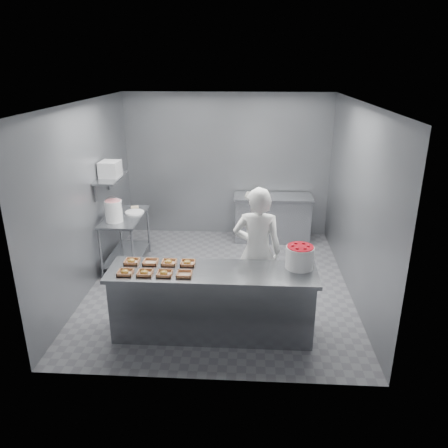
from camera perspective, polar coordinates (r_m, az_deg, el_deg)
The scene contains 24 objects.
floor at distance 7.03m, azimuth -0.53°, elevation -7.75°, with size 4.50×4.50×0.00m, color #4C4C51.
ceiling at distance 6.22m, azimuth -0.62°, elevation 15.63°, with size 4.50×4.50×0.00m, color white.
wall_back at distance 8.66m, azimuth 0.46°, elevation 7.61°, with size 4.00×0.04×2.80m, color slate.
wall_left at distance 6.91m, azimuth -17.37°, elevation 3.36°, with size 0.04×4.50×2.80m, color slate.
wall_right at distance 6.66m, azimuth 16.88°, elevation 2.77°, with size 0.04×4.50×2.80m, color slate.
service_counter at distance 5.63m, azimuth -1.50°, elevation -10.16°, with size 2.60×0.70×0.90m.
prep_table at distance 7.60m, azimuth -12.74°, elevation -1.13°, with size 0.60×1.20×0.90m.
back_counter at distance 8.59m, azimuth 6.33°, elevation 0.80°, with size 1.50×0.60×0.90m.
wall_shelf at distance 7.36m, azimuth -14.60°, elevation 5.85°, with size 0.35×0.90×0.03m, color slate.
tray_0 at distance 5.46m, azimuth -12.78°, elevation -6.16°, with size 0.19×0.18×0.06m.
tray_1 at distance 5.40m, azimuth -10.32°, elevation -6.28°, with size 0.19×0.18×0.06m.
tray_2 at distance 5.35m, azimuth -7.80°, elevation -6.40°, with size 0.19×0.18×0.06m.
tray_3 at distance 5.31m, azimuth -5.21°, elevation -6.53°, with size 0.19×0.18×0.04m.
tray_4 at distance 5.73m, azimuth -11.96°, elevation -4.79°, with size 0.19×0.18×0.06m.
tray_5 at distance 5.67m, azimuth -9.58°, elevation -4.91°, with size 0.19×0.18×0.04m.
tray_6 at distance 5.62m, azimuth -7.21°, elevation -4.98°, with size 0.19×0.18×0.06m.
tray_7 at distance 5.58m, azimuth -4.78°, elevation -5.06°, with size 0.19×0.18×0.06m.
worker at distance 5.94m, azimuth 4.34°, elevation -3.59°, with size 0.66×0.43×1.81m, color white.
strawberry_tub at distance 5.51m, azimuth 9.87°, elevation -4.17°, with size 0.35×0.35×0.29m.
glaze_bucket at distance 7.21m, azimuth -14.22°, elevation 1.72°, with size 0.29×0.27×0.42m.
bucket_lid at distance 7.59m, azimuth -11.60°, elevation 1.52°, with size 0.32×0.32×0.02m, color white.
rag at distance 7.87m, azimuth -11.58°, elevation 2.18°, with size 0.13×0.11×0.02m, color #CCB28C.
appliance at distance 7.35m, azimuth -14.65°, elevation 6.97°, with size 0.30×0.34×0.25m, color gray.
paper_stack at distance 8.43m, azimuth 3.92°, elevation 3.87°, with size 0.30×0.22×0.05m, color silver.
Camera 1 is at (0.43, -6.18, 3.32)m, focal length 35.00 mm.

